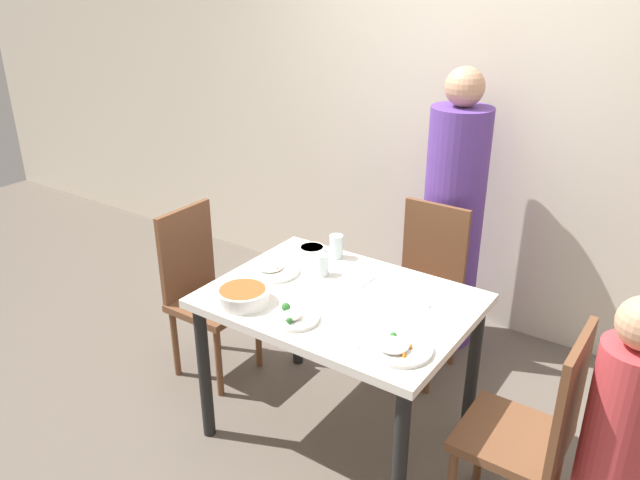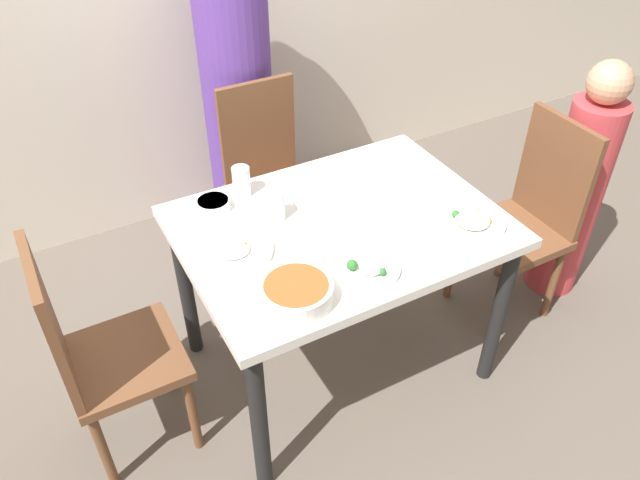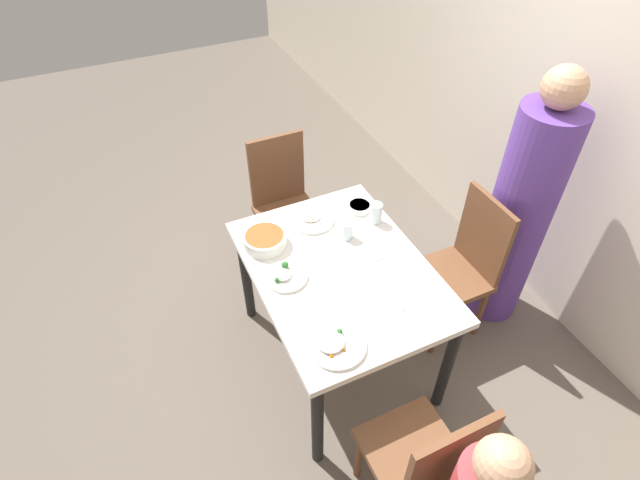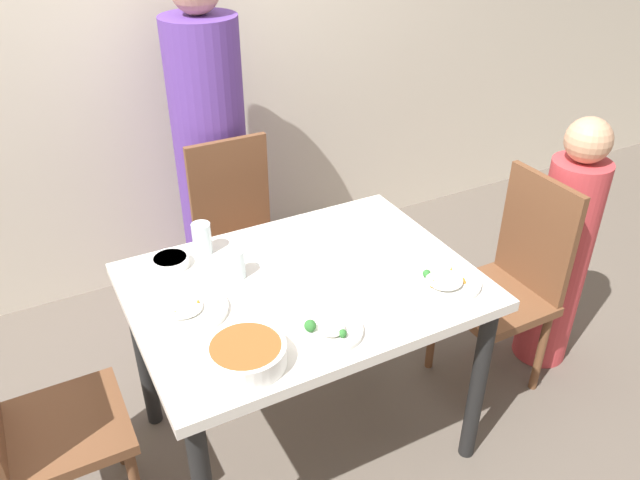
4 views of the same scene
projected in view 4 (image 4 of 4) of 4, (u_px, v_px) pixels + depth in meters
The scene contains 18 objects.
ground_plane at pixel (306, 435), 2.56m from camera, with size 10.00×10.00×0.00m, color #60564C.
wall_back at pixel (164, 24), 2.96m from camera, with size 10.00×0.06×2.70m.
dining_table at pixel (304, 305), 2.21m from camera, with size 1.17×0.87×0.77m.
chair_adult_spot at pixel (241, 238), 2.91m from camera, with size 0.40×0.40×0.96m.
chair_child_spot at pixel (509, 281), 2.62m from camera, with size 0.40×0.40×0.96m.
chair_empty_left at pixel (34, 421), 1.97m from camera, with size 0.40×0.40×0.96m.
person_adult at pixel (212, 161), 3.02m from camera, with size 0.35×0.35×1.67m.
person_child at pixel (561, 254), 2.71m from camera, with size 0.24×0.24×1.18m.
bowl_curry at pixel (246, 354), 1.79m from camera, with size 0.24×0.24×0.07m.
plate_rice_adult at pixel (188, 309), 2.01m from camera, with size 0.25×0.25×0.05m.
plate_rice_child at pixel (329, 330), 1.92m from camera, with size 0.21×0.21×0.06m.
plate_noodles at pixel (443, 280), 2.14m from camera, with size 0.26×0.26×0.05m.
bowl_rice_small at pixel (170, 261), 2.23m from camera, with size 0.13×0.13×0.04m.
glass_water_tall at pixel (202, 238), 2.29m from camera, with size 0.07×0.07×0.12m.
glass_water_short at pixel (236, 264), 2.16m from camera, with size 0.07×0.07×0.11m.
napkin_folded at pixel (273, 257), 2.29m from camera, with size 0.14×0.14×0.01m.
fork_steel at pixel (355, 242), 2.38m from camera, with size 0.18×0.03×0.01m.
spoon_steel at pixel (401, 315), 2.00m from camera, with size 0.18×0.05×0.01m.
Camera 4 is at (-0.77, -1.59, 2.03)m, focal length 35.00 mm.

